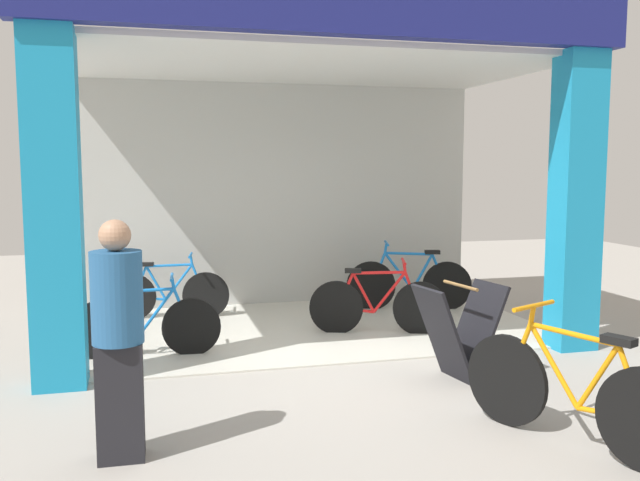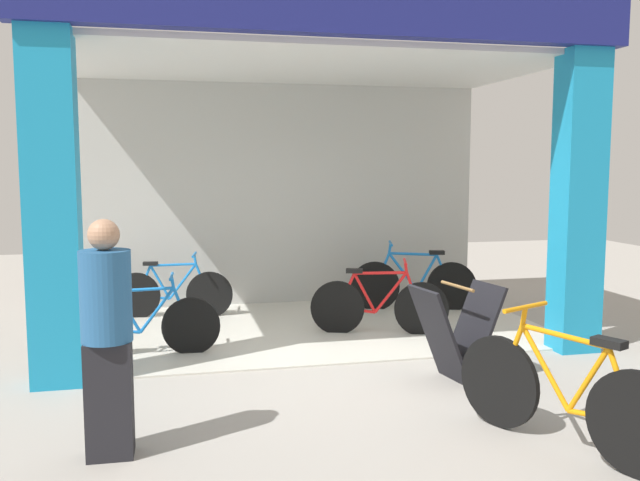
{
  "view_description": "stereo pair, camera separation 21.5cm",
  "coord_description": "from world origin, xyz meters",
  "px_view_note": "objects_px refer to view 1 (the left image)",
  "views": [
    {
      "loc": [
        -1.82,
        -6.24,
        1.96
      ],
      "look_at": [
        0.0,
        0.79,
        1.15
      ],
      "focal_mm": 38.17,
      "sensor_mm": 36.0,
      "label": 1
    },
    {
      "loc": [
        -1.61,
        -6.29,
        1.96
      ],
      "look_at": [
        0.0,
        0.79,
        1.15
      ],
      "focal_mm": 38.17,
      "sensor_mm": 36.0,
      "label": 2
    }
  ],
  "objects_px": {
    "bicycle_inside_3": "(377,305)",
    "sandwich_board_sign": "(459,332)",
    "bicycle_parked_0": "(572,393)",
    "bicycle_inside_0": "(409,283)",
    "bicycle_inside_1": "(144,326)",
    "bicycle_inside_2": "(169,293)",
    "pedestrian_1": "(118,338)"
  },
  "relations": [
    {
      "from": "bicycle_inside_1",
      "to": "pedestrian_1",
      "type": "distance_m",
      "value": 2.48
    },
    {
      "from": "bicycle_inside_3",
      "to": "bicycle_parked_0",
      "type": "relative_size",
      "value": 0.95
    },
    {
      "from": "bicycle_parked_0",
      "to": "bicycle_inside_3",
      "type": "bearing_deg",
      "value": 94.39
    },
    {
      "from": "bicycle_inside_0",
      "to": "bicycle_inside_1",
      "type": "xyz_separation_m",
      "value": [
        -3.48,
        -1.48,
        -0.04
      ]
    },
    {
      "from": "bicycle_inside_1",
      "to": "bicycle_parked_0",
      "type": "distance_m",
      "value": 4.16
    },
    {
      "from": "bicycle_inside_1",
      "to": "bicycle_inside_2",
      "type": "relative_size",
      "value": 1.02
    },
    {
      "from": "bicycle_inside_0",
      "to": "sandwich_board_sign",
      "type": "xyz_separation_m",
      "value": [
        -0.69,
        -2.91,
        0.07
      ]
    },
    {
      "from": "bicycle_inside_3",
      "to": "pedestrian_1",
      "type": "bearing_deg",
      "value": -135.3
    },
    {
      "from": "sandwich_board_sign",
      "to": "bicycle_inside_0",
      "type": "bearing_deg",
      "value": 76.68
    },
    {
      "from": "bicycle_inside_3",
      "to": "sandwich_board_sign",
      "type": "xyz_separation_m",
      "value": [
        0.17,
        -1.75,
        0.09
      ]
    },
    {
      "from": "bicycle_inside_1",
      "to": "bicycle_inside_2",
      "type": "xyz_separation_m",
      "value": [
        0.31,
        1.74,
        -0.0
      ]
    },
    {
      "from": "bicycle_inside_0",
      "to": "sandwich_board_sign",
      "type": "height_order",
      "value": "bicycle_inside_0"
    },
    {
      "from": "bicycle_parked_0",
      "to": "sandwich_board_sign",
      "type": "xyz_separation_m",
      "value": [
        -0.08,
        1.58,
        0.06
      ]
    },
    {
      "from": "bicycle_inside_2",
      "to": "bicycle_inside_3",
      "type": "xyz_separation_m",
      "value": [
        2.31,
        -1.42,
        0.02
      ]
    },
    {
      "from": "pedestrian_1",
      "to": "bicycle_parked_0",
      "type": "bearing_deg",
      "value": -10.98
    },
    {
      "from": "bicycle_inside_0",
      "to": "bicycle_inside_2",
      "type": "xyz_separation_m",
      "value": [
        -3.17,
        0.26,
        -0.04
      ]
    },
    {
      "from": "bicycle_inside_0",
      "to": "sandwich_board_sign",
      "type": "distance_m",
      "value": 2.99
    },
    {
      "from": "bicycle_inside_2",
      "to": "pedestrian_1",
      "type": "bearing_deg",
      "value": -96.35
    },
    {
      "from": "bicycle_inside_2",
      "to": "sandwich_board_sign",
      "type": "xyz_separation_m",
      "value": [
        2.48,
        -3.17,
        0.11
      ]
    },
    {
      "from": "bicycle_inside_2",
      "to": "sandwich_board_sign",
      "type": "height_order",
      "value": "sandwich_board_sign"
    },
    {
      "from": "bicycle_parked_0",
      "to": "pedestrian_1",
      "type": "xyz_separation_m",
      "value": [
        -3.03,
        0.59,
        0.44
      ]
    },
    {
      "from": "bicycle_parked_0",
      "to": "sandwich_board_sign",
      "type": "distance_m",
      "value": 1.58
    },
    {
      "from": "bicycle_inside_1",
      "to": "bicycle_parked_0",
      "type": "xyz_separation_m",
      "value": [
        2.87,
        -3.01,
        0.05
      ]
    },
    {
      "from": "bicycle_inside_3",
      "to": "sandwich_board_sign",
      "type": "distance_m",
      "value": 1.76
    },
    {
      "from": "bicycle_parked_0",
      "to": "bicycle_inside_0",
      "type": "bearing_deg",
      "value": 82.29
    },
    {
      "from": "bicycle_inside_2",
      "to": "bicycle_inside_0",
      "type": "bearing_deg",
      "value": -4.71
    },
    {
      "from": "sandwich_board_sign",
      "to": "pedestrian_1",
      "type": "relative_size",
      "value": 0.55
    },
    {
      "from": "bicycle_inside_2",
      "to": "bicycle_inside_3",
      "type": "distance_m",
      "value": 2.71
    },
    {
      "from": "bicycle_parked_0",
      "to": "pedestrian_1",
      "type": "distance_m",
      "value": 3.11
    },
    {
      "from": "bicycle_inside_1",
      "to": "sandwich_board_sign",
      "type": "distance_m",
      "value": 3.13
    },
    {
      "from": "bicycle_inside_1",
      "to": "bicycle_parked_0",
      "type": "height_order",
      "value": "bicycle_parked_0"
    },
    {
      "from": "bicycle_inside_0",
      "to": "bicycle_parked_0",
      "type": "xyz_separation_m",
      "value": [
        -0.61,
        -4.49,
        0.01
      ]
    }
  ]
}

